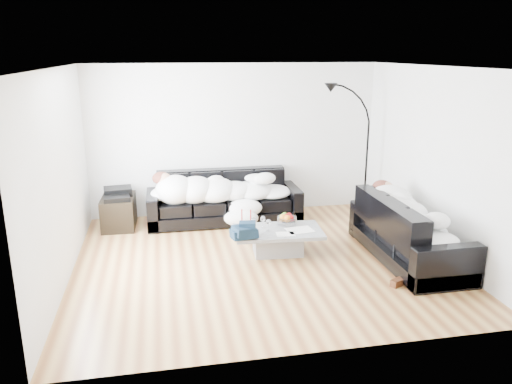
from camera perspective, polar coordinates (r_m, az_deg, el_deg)
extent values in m
plane|color=brown|center=(6.96, 0.47, -7.81)|extent=(5.00, 5.00, 0.00)
cube|color=silver|center=(8.73, -2.45, 5.97)|extent=(5.00, 0.02, 2.60)
cube|color=silver|center=(6.54, -21.49, 1.53)|extent=(0.02, 4.50, 2.60)
cube|color=silver|center=(7.45, 19.73, 3.34)|extent=(0.02, 4.50, 2.60)
plane|color=white|center=(6.38, 0.53, 14.10)|extent=(5.00, 5.00, 0.00)
cube|color=black|center=(8.40, -3.67, -0.63)|extent=(2.55, 0.88, 0.83)
cube|color=black|center=(7.19, 17.10, -4.12)|extent=(0.91, 2.11, 0.86)
ellipsoid|color=#0A4B49|center=(7.62, 14.62, -0.47)|extent=(0.42, 0.38, 0.20)
cube|color=#939699|center=(7.12, 2.52, -5.71)|extent=(1.28, 0.80, 0.36)
cylinder|color=white|center=(7.27, 3.56, -3.03)|extent=(0.33, 0.33, 0.17)
cylinder|color=white|center=(7.13, 0.80, -3.42)|extent=(0.09, 0.09, 0.17)
cylinder|color=white|center=(6.99, -0.28, -3.71)|extent=(0.10, 0.10, 0.19)
cylinder|color=white|center=(6.97, 1.42, -3.84)|extent=(0.08, 0.08, 0.18)
cylinder|color=maroon|center=(7.17, -1.62, -2.97)|extent=(0.05, 0.05, 0.25)
cylinder|color=maroon|center=(7.16, -0.61, -3.00)|extent=(0.05, 0.05, 0.25)
cube|color=silver|center=(7.06, 5.02, -4.33)|extent=(0.40, 0.33, 0.01)
cube|color=silver|center=(6.89, 3.39, -4.81)|extent=(0.27, 0.20, 0.01)
cube|color=black|center=(8.45, -15.40, -2.21)|extent=(0.54, 0.76, 0.51)
cube|color=black|center=(8.36, -15.56, -0.11)|extent=(0.48, 0.39, 0.13)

